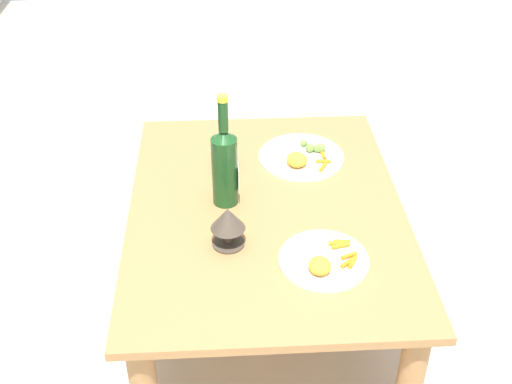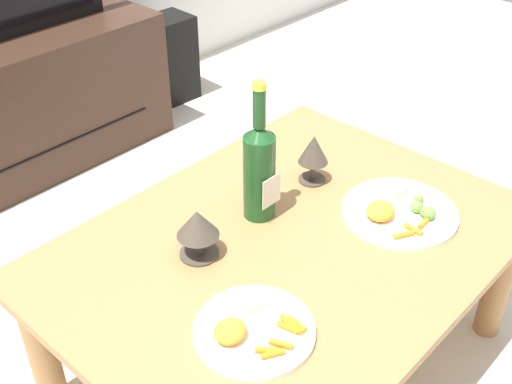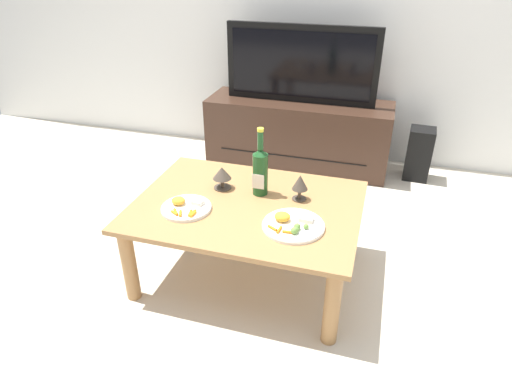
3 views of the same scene
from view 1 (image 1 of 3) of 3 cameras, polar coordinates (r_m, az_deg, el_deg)
ground_plane at (r=2.23m, az=0.79°, el=-10.06°), size 6.40×6.40×0.00m
dining_table at (r=1.99m, az=0.87°, el=-2.81°), size 1.09×0.81×0.42m
wine_bottle at (r=1.90m, az=-2.73°, el=2.48°), size 0.08×0.08×0.35m
goblet_left at (r=1.76m, az=-2.46°, el=-2.52°), size 0.09×0.09×0.12m
goblet_right at (r=2.10m, az=-2.72°, el=4.38°), size 0.08×0.08×0.13m
dinner_plate_left at (r=1.75m, az=5.86°, el=-5.82°), size 0.24×0.24×0.05m
dinner_plate_right at (r=2.17m, az=3.94°, el=3.15°), size 0.28×0.28×0.05m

